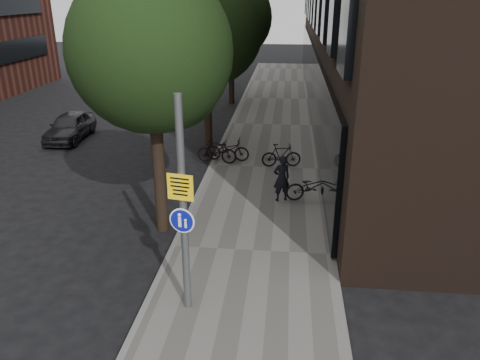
# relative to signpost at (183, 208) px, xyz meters

# --- Properties ---
(ground) EXTENTS (120.00, 120.00, 0.00)m
(ground) POSITION_rel_signpost_xyz_m (1.02, -0.71, -2.57)
(ground) COLOR black
(ground) RESTS_ON ground
(sidewalk) EXTENTS (4.50, 60.00, 0.12)m
(sidewalk) POSITION_rel_signpost_xyz_m (1.27, 9.29, -2.51)
(sidewalk) COLOR slate
(sidewalk) RESTS_ON ground
(curb_edge) EXTENTS (0.15, 60.00, 0.13)m
(curb_edge) POSITION_rel_signpost_xyz_m (-0.98, 9.29, -2.50)
(curb_edge) COLOR slate
(curb_edge) RESTS_ON ground
(street_tree_near) EXTENTS (4.40, 4.40, 7.50)m
(street_tree_near) POSITION_rel_signpost_xyz_m (-1.51, 3.93, 2.54)
(street_tree_near) COLOR black
(street_tree_near) RESTS_ON ground
(street_tree_mid) EXTENTS (5.00, 5.00, 7.80)m
(street_tree_mid) POSITION_rel_signpost_xyz_m (-1.51, 12.43, 2.55)
(street_tree_mid) COLOR black
(street_tree_mid) RESTS_ON ground
(street_tree_far) EXTENTS (5.00, 5.00, 7.80)m
(street_tree_far) POSITION_rel_signpost_xyz_m (-1.51, 21.43, 2.55)
(street_tree_far) COLOR black
(street_tree_far) RESTS_ON ground
(signpost) EXTENTS (0.56, 0.16, 4.85)m
(signpost) POSITION_rel_signpost_xyz_m (0.00, 0.00, 0.00)
(signpost) COLOR #595B5E
(signpost) RESTS_ON sidewalk
(pedestrian) EXTENTS (0.69, 0.57, 1.61)m
(pedestrian) POSITION_rel_signpost_xyz_m (1.96, 6.05, -1.64)
(pedestrian) COLOR black
(pedestrian) RESTS_ON sidewalk
(parked_bike_facade_near) EXTENTS (1.95, 1.04, 0.97)m
(parked_bike_facade_near) POSITION_rel_signpost_xyz_m (3.02, 6.22, -1.96)
(parked_bike_facade_near) COLOR black
(parked_bike_facade_near) RESTS_ON sidewalk
(parked_bike_facade_far) EXTENTS (1.65, 0.67, 0.96)m
(parked_bike_facade_far) POSITION_rel_signpost_xyz_m (1.89, 9.39, -1.97)
(parked_bike_facade_far) COLOR black
(parked_bike_facade_far) RESTS_ON sidewalk
(parked_bike_curb_near) EXTENTS (1.86, 0.73, 0.96)m
(parked_bike_curb_near) POSITION_rel_signpost_xyz_m (-0.38, 9.93, -1.97)
(parked_bike_curb_near) COLOR black
(parked_bike_curb_near) RESTS_ON sidewalk
(parked_bike_curb_far) EXTENTS (1.74, 0.75, 1.01)m
(parked_bike_curb_far) POSITION_rel_signpost_xyz_m (-0.78, 9.58, -1.94)
(parked_bike_curb_far) COLOR black
(parked_bike_curb_far) RESTS_ON sidewalk
(parked_car_near) EXTENTS (1.70, 3.91, 1.31)m
(parked_car_near) POSITION_rel_signpost_xyz_m (-8.48, 12.56, -1.91)
(parked_car_near) COLOR #232326
(parked_car_near) RESTS_ON ground
(parked_car_mid) EXTENTS (1.53, 4.10, 1.34)m
(parked_car_mid) POSITION_rel_signpost_xyz_m (-8.08, 21.61, -1.90)
(parked_car_mid) COLOR #551F18
(parked_car_mid) RESTS_ON ground
(parked_car_far) EXTENTS (2.23, 4.35, 1.21)m
(parked_car_far) POSITION_rel_signpost_xyz_m (-6.90, 29.20, -1.96)
(parked_car_far) COLOR #1B2231
(parked_car_far) RESTS_ON ground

